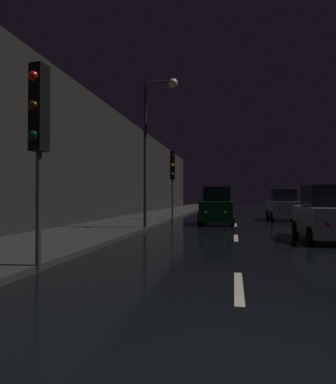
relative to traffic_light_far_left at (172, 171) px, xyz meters
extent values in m
cube|color=black|center=(4.14, 5.99, -3.42)|extent=(25.28, 84.00, 0.02)
cube|color=#33302D|center=(-2.31, 5.99, -3.34)|extent=(4.40, 84.00, 0.15)
cube|color=#2D2B28|center=(-4.91, 2.49, 0.62)|extent=(0.80, 63.00, 8.06)
cube|color=beige|center=(4.14, -15.51, -3.40)|extent=(0.16, 2.20, 0.01)
cube|color=beige|center=(4.14, -8.33, -3.40)|extent=(0.16, 2.20, 0.01)
cube|color=beige|center=(4.14, -2.20, -3.40)|extent=(0.16, 2.20, 0.01)
cylinder|color=#38383A|center=(-0.01, 0.02, -2.00)|extent=(0.12, 0.12, 2.81)
cube|color=black|center=(-0.01, 0.02, 0.35)|extent=(0.38, 0.40, 1.90)
sphere|color=black|center=(0.04, -0.15, 0.99)|extent=(0.22, 0.22, 0.22)
sphere|color=orange|center=(0.04, -0.15, 0.35)|extent=(0.22, 0.22, 0.22)
sphere|color=black|center=(0.04, -0.15, -0.28)|extent=(0.22, 0.22, 0.22)
cylinder|color=#38383A|center=(-0.11, -15.18, -2.10)|extent=(0.12, 0.12, 2.62)
cube|color=black|center=(-0.11, -15.18, 0.16)|extent=(0.34, 0.37, 1.90)
sphere|color=red|center=(-0.12, -15.36, 0.80)|extent=(0.22, 0.22, 0.22)
sphere|color=black|center=(-0.12, -15.36, 0.16)|extent=(0.22, 0.22, 0.22)
sphere|color=black|center=(-0.12, -15.36, -0.47)|extent=(0.22, 0.22, 0.22)
cylinder|color=#2D2D30|center=(-0.21, -6.15, 0.24)|extent=(0.16, 0.16, 7.30)
cylinder|color=#2D2D30|center=(0.49, -6.15, 3.84)|extent=(1.40, 0.10, 0.10)
sphere|color=beige|center=(1.19, -6.15, 3.74)|extent=(0.44, 0.44, 0.44)
cube|color=#0F3819|center=(3.08, -1.43, -2.61)|extent=(1.87, 4.36, 1.14)
cube|color=black|center=(3.08, -1.28, -1.60)|extent=(1.59, 2.18, 0.87)
cylinder|color=black|center=(3.99, -2.96, -3.08)|extent=(0.23, 0.66, 0.66)
cylinder|color=black|center=(2.16, -2.96, -3.08)|extent=(0.23, 0.66, 0.66)
cylinder|color=black|center=(3.99, 0.09, -3.08)|extent=(0.23, 0.66, 0.66)
cylinder|color=black|center=(2.16, 0.09, -3.08)|extent=(0.23, 0.66, 0.66)
sphere|color=white|center=(3.59, -3.57, -2.61)|extent=(0.19, 0.19, 0.19)
sphere|color=white|center=(2.56, -3.57, -2.61)|extent=(0.19, 0.19, 0.19)
sphere|color=red|center=(3.59, 0.70, -2.61)|extent=(0.19, 0.19, 0.19)
sphere|color=red|center=(2.56, 0.70, -2.61)|extent=(0.19, 0.19, 0.19)
cube|color=#A5A8AD|center=(7.48, 2.84, -2.64)|extent=(1.79, 4.19, 1.10)
cube|color=black|center=(7.48, 2.70, -1.67)|extent=(1.52, 2.09, 0.84)
cylinder|color=black|center=(6.60, 4.31, -3.09)|extent=(0.22, 0.64, 0.64)
cylinder|color=black|center=(8.35, 4.31, -3.09)|extent=(0.22, 0.64, 0.64)
cylinder|color=black|center=(6.60, 1.38, -3.09)|extent=(0.22, 0.64, 0.64)
cylinder|color=black|center=(8.35, 1.38, -3.09)|extent=(0.22, 0.64, 0.64)
sphere|color=slate|center=(6.98, 4.90, -2.64)|extent=(0.18, 0.18, 0.18)
sphere|color=slate|center=(7.97, 4.90, -2.64)|extent=(0.18, 0.18, 0.18)
sphere|color=red|center=(6.98, 0.79, -2.64)|extent=(0.18, 0.18, 0.18)
sphere|color=red|center=(7.97, 0.79, -2.64)|extent=(0.18, 0.18, 0.18)
cube|color=#A5A8AD|center=(7.48, -8.25, -2.67)|extent=(1.72, 4.01, 1.05)
cube|color=black|center=(7.48, -8.39, -1.74)|extent=(1.46, 2.01, 0.80)
cylinder|color=black|center=(6.63, -6.84, -3.10)|extent=(0.21, 0.61, 0.61)
cylinder|color=black|center=(6.63, -9.65, -3.10)|extent=(0.21, 0.61, 0.61)
sphere|color=slate|center=(7.00, -6.28, -2.67)|extent=(0.17, 0.17, 0.17)
sphere|color=slate|center=(7.95, -6.28, -2.67)|extent=(0.17, 0.17, 0.17)
sphere|color=red|center=(7.00, -10.21, -2.67)|extent=(0.17, 0.17, 0.17)
camera|label=1|loc=(4.05, -21.56, -1.78)|focal=30.50mm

